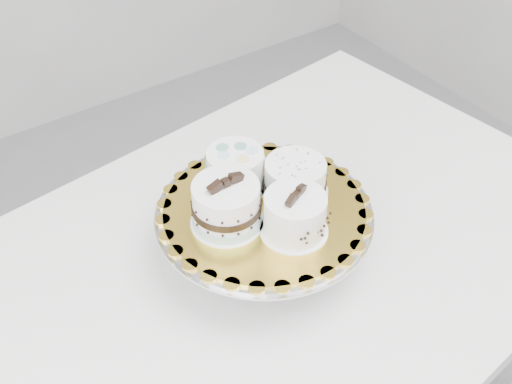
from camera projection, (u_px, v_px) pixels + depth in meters
table at (276, 274)px, 1.22m from camera, size 1.32×0.97×0.75m
cake_stand at (264, 224)px, 1.11m from camera, size 0.37×0.37×0.10m
cake_board at (264, 209)px, 1.09m from camera, size 0.40×0.40×0.01m
cake_swirl at (295, 216)px, 1.02m from camera, size 0.13×0.13×0.09m
cake_banded at (226, 206)px, 1.04m from camera, size 0.12×0.12×0.10m
cake_dots at (235, 169)px, 1.11m from camera, size 0.12×0.12×0.07m
cake_ribbon at (296, 178)px, 1.10m from camera, size 0.12×0.12×0.06m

